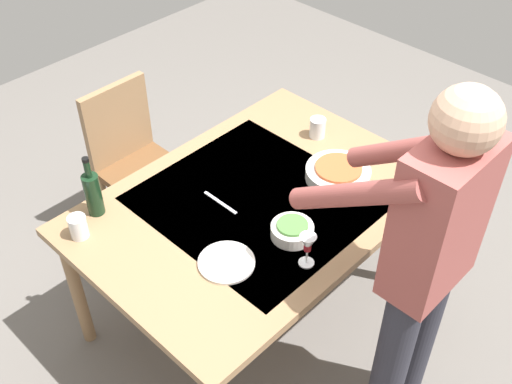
% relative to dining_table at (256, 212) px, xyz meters
% --- Properties ---
extents(ground_plane, '(6.00, 6.00, 0.00)m').
position_rel_dining_table_xyz_m(ground_plane, '(0.00, 0.00, -0.70)').
color(ground_plane, '#66605B').
extents(dining_table, '(1.56, 1.09, 0.76)m').
position_rel_dining_table_xyz_m(dining_table, '(0.00, 0.00, 0.00)').
color(dining_table, '#93704C').
rests_on(dining_table, ground_plane).
extents(chair_near, '(0.40, 0.40, 0.91)m').
position_rel_dining_table_xyz_m(chair_near, '(0.01, -0.93, -0.17)').
color(chair_near, brown).
rests_on(chair_near, ground_plane).
extents(person_server, '(0.42, 0.61, 1.69)m').
position_rel_dining_table_xyz_m(person_server, '(-0.03, 0.81, 0.27)').
color(person_server, '#2D2D38').
rests_on(person_server, ground_plane).
extents(wine_bottle, '(0.07, 0.07, 0.30)m').
position_rel_dining_table_xyz_m(wine_bottle, '(0.53, -0.45, 0.18)').
color(wine_bottle, black).
rests_on(wine_bottle, dining_table).
extents(wine_glass_left, '(0.07, 0.07, 0.15)m').
position_rel_dining_table_xyz_m(wine_glass_left, '(0.13, 0.40, 0.17)').
color(wine_glass_left, white).
rests_on(wine_glass_left, dining_table).
extents(water_cup_near_left, '(0.08, 0.08, 0.10)m').
position_rel_dining_table_xyz_m(water_cup_near_left, '(-0.56, -0.12, 0.12)').
color(water_cup_near_left, silver).
rests_on(water_cup_near_left, dining_table).
extents(water_cup_near_right, '(0.08, 0.08, 0.10)m').
position_rel_dining_table_xyz_m(water_cup_near_right, '(0.67, -0.37, 0.12)').
color(water_cup_near_right, silver).
rests_on(water_cup_near_right, dining_table).
extents(serving_bowl_pasta, '(0.30, 0.30, 0.07)m').
position_rel_dining_table_xyz_m(serving_bowl_pasta, '(-0.37, 0.16, 0.10)').
color(serving_bowl_pasta, silver).
rests_on(serving_bowl_pasta, dining_table).
extents(side_bowl_salad, '(0.18, 0.18, 0.07)m').
position_rel_dining_table_xyz_m(side_bowl_salad, '(0.05, 0.26, 0.10)').
color(side_bowl_salad, silver).
rests_on(side_bowl_salad, dining_table).
extents(dinner_plate_near, '(0.23, 0.23, 0.01)m').
position_rel_dining_table_xyz_m(dinner_plate_near, '(0.35, 0.18, 0.07)').
color(dinner_plate_near, silver).
rests_on(dinner_plate_near, dining_table).
extents(table_knife, '(0.02, 0.20, 0.00)m').
position_rel_dining_table_xyz_m(table_knife, '(0.12, -0.10, 0.07)').
color(table_knife, silver).
rests_on(table_knife, dining_table).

